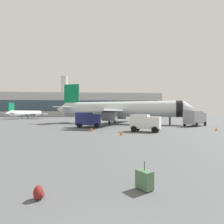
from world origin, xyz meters
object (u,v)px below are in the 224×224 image
(rolling_suitcase, at_px, (144,179))
(airplane_at_gate, at_px, (119,109))
(cargo_van, at_px, (145,122))
(traveller_backpack, at_px, (39,193))
(airplane_taxiing, at_px, (27,113))
(safety_cone_mid, at_px, (186,123))
(safety_cone_far, at_px, (216,129))
(fuel_truck, at_px, (195,118))
(safety_cone_near, at_px, (91,130))
(service_truck, at_px, (88,119))
(safety_cone_outer, at_px, (121,132))

(rolling_suitcase, bearing_deg, airplane_at_gate, 84.69)
(cargo_van, distance_m, traveller_backpack, 22.90)
(airplane_at_gate, distance_m, airplane_taxiing, 52.18)
(safety_cone_mid, height_order, safety_cone_far, safety_cone_mid)
(airplane_at_gate, distance_m, safety_cone_mid, 16.20)
(safety_cone_mid, relative_size, rolling_suitcase, 0.60)
(fuel_truck, xyz_separation_m, safety_cone_mid, (-0.01, 3.91, -1.45))
(safety_cone_near, height_order, rolling_suitcase, rolling_suitcase)
(airplane_at_gate, distance_m, traveller_backpack, 40.02)
(safety_cone_far, xyz_separation_m, rolling_suitcase, (-17.26, -20.95, 0.10))
(safety_cone_far, distance_m, rolling_suitcase, 27.15)
(fuel_truck, height_order, safety_cone_near, fuel_truck)
(safety_cone_far, bearing_deg, airplane_taxiing, 132.14)
(airplane_taxiing, relative_size, safety_cone_far, 36.77)
(safety_cone_mid, distance_m, safety_cone_far, 13.22)
(airplane_at_gate, xyz_separation_m, service_truck, (-7.22, -9.62, -2.05))
(service_truck, bearing_deg, rolling_suitcase, -82.90)
(cargo_van, bearing_deg, safety_cone_mid, 45.77)
(service_truck, bearing_deg, safety_cone_mid, 12.64)
(service_truck, bearing_deg, safety_cone_outer, -68.61)
(airplane_taxiing, relative_size, safety_cone_near, 35.38)
(safety_cone_mid, height_order, traveller_backpack, safety_cone_mid)
(safety_cone_outer, bearing_deg, airplane_taxiing, 119.68)
(safety_cone_mid, bearing_deg, safety_cone_outer, -134.94)
(fuel_truck, xyz_separation_m, cargo_van, (-13.33, -9.78, -0.32))
(airplane_at_gate, relative_size, safety_cone_far, 57.80)
(airplane_at_gate, relative_size, rolling_suitcase, 31.32)
(airplane_at_gate, bearing_deg, fuel_truck, -29.24)
(traveller_backpack, bearing_deg, airplane_taxiing, 110.62)
(safety_cone_outer, bearing_deg, safety_cone_mid, 45.06)
(safety_cone_mid, bearing_deg, cargo_van, -134.23)
(fuel_truck, distance_m, safety_cone_near, 23.30)
(service_truck, height_order, safety_cone_mid, service_truck)
(safety_cone_mid, bearing_deg, service_truck, -167.36)
(safety_cone_outer, xyz_separation_m, traveller_backpack, (-5.12, -17.05, -0.13))
(safety_cone_mid, bearing_deg, safety_cone_far, -96.56)
(fuel_truck, relative_size, cargo_van, 1.29)
(safety_cone_far, bearing_deg, safety_cone_near, 178.99)
(fuel_truck, height_order, rolling_suitcase, fuel_truck)
(safety_cone_far, bearing_deg, rolling_suitcase, -129.48)
(service_truck, xyz_separation_m, fuel_truck, (22.40, 1.12, 0.16))
(fuel_truck, bearing_deg, safety_cone_far, -99.32)
(service_truck, relative_size, safety_cone_near, 7.93)
(service_truck, height_order, traveller_backpack, service_truck)
(cargo_van, bearing_deg, rolling_suitcase, -104.95)
(safety_cone_outer, xyz_separation_m, rolling_suitcase, (-1.28, -16.56, 0.03))
(safety_cone_near, xyz_separation_m, safety_cone_far, (19.98, -0.35, -0.01))
(airplane_taxiing, xyz_separation_m, fuel_truck, (51.47, -45.97, -0.55))
(airplane_at_gate, distance_m, service_truck, 12.20)
(safety_cone_mid, distance_m, safety_cone_outer, 24.76)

